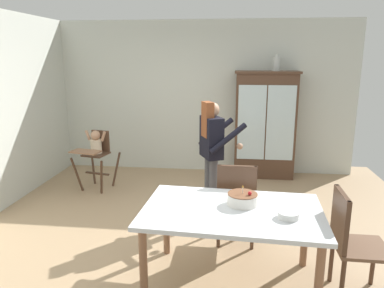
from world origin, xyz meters
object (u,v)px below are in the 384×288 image
at_px(high_chair_with_toddler, 96,149).
at_px(dining_chair_far_side, 236,198).
at_px(ceramic_vase, 277,64).
at_px(adult_person, 212,146).
at_px(dining_chair_right_end, 350,237).
at_px(china_cabinet, 265,125).
at_px(birthday_cake, 243,199).
at_px(serving_bowl, 288,215).
at_px(dining_table, 232,218).

distance_m(high_chair_with_toddler, dining_chair_far_side, 2.70).
bearing_deg(ceramic_vase, high_chair_with_toddler, -161.23).
bearing_deg(ceramic_vase, dining_chair_far_side, -104.09).
xyz_separation_m(adult_person, dining_chair_right_end, (1.29, -1.49, -0.41)).
bearing_deg(china_cabinet, dining_chair_far_side, -100.96).
xyz_separation_m(adult_person, birthday_cake, (0.37, -1.31, -0.17)).
bearing_deg(high_chair_with_toddler, serving_bowl, -30.34).
xyz_separation_m(birthday_cake, dining_chair_far_side, (-0.05, 0.60, -0.24)).
xyz_separation_m(ceramic_vase, high_chair_with_toddler, (-2.83, -0.96, -1.30)).
height_order(dining_table, serving_bowl, serving_bowl).
height_order(china_cabinet, dining_table, china_cabinet).
bearing_deg(serving_bowl, birthday_cake, 147.05).
distance_m(adult_person, birthday_cake, 1.37).
height_order(birthday_cake, dining_chair_far_side, dining_chair_far_side).
bearing_deg(dining_table, dining_chair_far_side, 86.50).
relative_size(ceramic_vase, adult_person, 0.18).
xyz_separation_m(ceramic_vase, adult_person, (-0.95, -1.81, -0.99)).
height_order(china_cabinet, high_chair_with_toddler, china_cabinet).
height_order(ceramic_vase, birthday_cake, ceramic_vase).
xyz_separation_m(ceramic_vase, serving_bowl, (-0.20, -3.37, -1.19)).
xyz_separation_m(birthday_cake, serving_bowl, (0.38, -0.25, -0.03)).
xyz_separation_m(dining_table, dining_chair_right_end, (1.02, -0.06, -0.10)).
relative_size(china_cabinet, high_chair_with_toddler, 1.94).
relative_size(adult_person, dining_table, 0.92).
xyz_separation_m(ceramic_vase, dining_chair_right_end, (0.34, -3.30, -1.40)).
bearing_deg(high_chair_with_toddler, china_cabinet, 31.84).
distance_m(ceramic_vase, dining_chair_right_end, 3.60).
relative_size(birthday_cake, dining_chair_right_end, 0.29).
distance_m(adult_person, dining_chair_far_side, 0.88).
xyz_separation_m(china_cabinet, high_chair_with_toddler, (-2.68, -0.96, -0.27)).
bearing_deg(china_cabinet, ceramic_vase, 1.46).
height_order(ceramic_vase, adult_person, ceramic_vase).
relative_size(dining_table, serving_bowl, 9.20).
bearing_deg(serving_bowl, high_chair_with_toddler, 137.47).
bearing_deg(dining_chair_far_side, birthday_cake, 94.77).
bearing_deg(adult_person, birthday_cake, 171.17).
bearing_deg(high_chair_with_toddler, dining_chair_far_side, -23.16).
xyz_separation_m(high_chair_with_toddler, dining_chair_right_end, (3.17, -2.34, -0.10)).
relative_size(china_cabinet, adult_person, 1.20).
relative_size(dining_table, dining_chair_right_end, 1.72).
bearing_deg(high_chair_with_toddler, birthday_cake, -31.73).
distance_m(china_cabinet, ceramic_vase, 1.04).
height_order(dining_table, dining_chair_far_side, dining_chair_far_side).
xyz_separation_m(birthday_cake, dining_chair_right_end, (0.92, -0.18, -0.24)).
bearing_deg(birthday_cake, high_chair_with_toddler, 136.08).
height_order(ceramic_vase, dining_table, ceramic_vase).
height_order(birthday_cake, dining_chair_right_end, dining_chair_right_end).
bearing_deg(dining_table, china_cabinet, 80.68).
bearing_deg(birthday_cake, dining_chair_right_end, -10.74).
height_order(adult_person, birthday_cake, adult_person).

